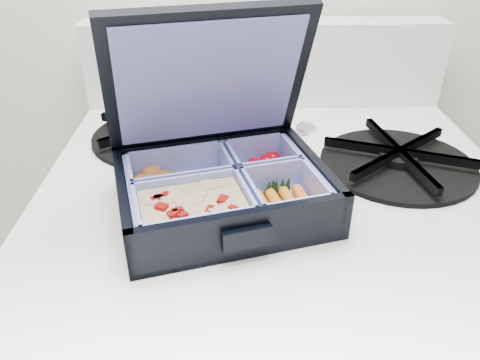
{
  "coord_description": "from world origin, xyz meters",
  "views": [
    {
      "loc": [
        -0.42,
        1.25,
        1.09
      ],
      "look_at": [
        -0.41,
        1.66,
        0.84
      ],
      "focal_mm": 35.0,
      "sensor_mm": 36.0,
      "label": 1
    }
  ],
  "objects": [
    {
      "name": "bento_box",
      "position": [
        -0.43,
        1.65,
        0.84
      ],
      "size": [
        0.24,
        0.21,
        0.05
      ],
      "primitive_type": null,
      "rotation": [
        0.0,
        0.0,
        0.26
      ],
      "color": "black",
      "rests_on": "stove"
    },
    {
      "name": "burner_grate",
      "position": [
        -0.22,
        1.74,
        0.83
      ],
      "size": [
        0.24,
        0.24,
        0.03
      ],
      "primitive_type": "cylinder",
      "rotation": [
        0.0,
        0.0,
        -0.37
      ],
      "color": "black",
      "rests_on": "stove"
    },
    {
      "name": "burner_grate_rear",
      "position": [
        -0.52,
        1.82,
        0.82
      ],
      "size": [
        0.24,
        0.24,
        0.02
      ],
      "primitive_type": "cylinder",
      "rotation": [
        0.0,
        0.0,
        -0.36
      ],
      "color": "black",
      "rests_on": "stove"
    },
    {
      "name": "fork",
      "position": [
        -0.37,
        1.78,
        0.82
      ],
      "size": [
        0.13,
        0.15,
        0.01
      ],
      "primitive_type": null,
      "rotation": [
        0.0,
        0.0,
        -0.7
      ],
      "color": "#BBBBBB",
      "rests_on": "stove"
    }
  ]
}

